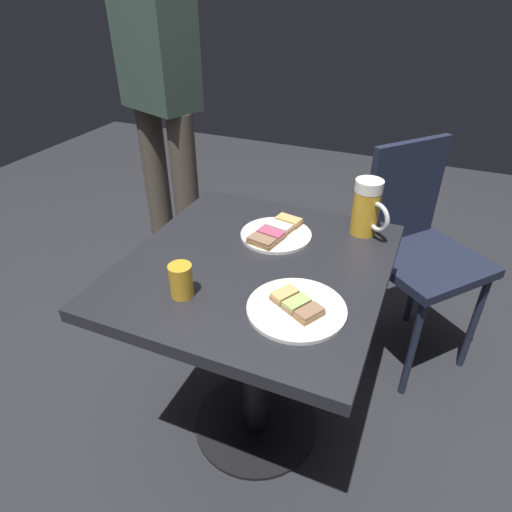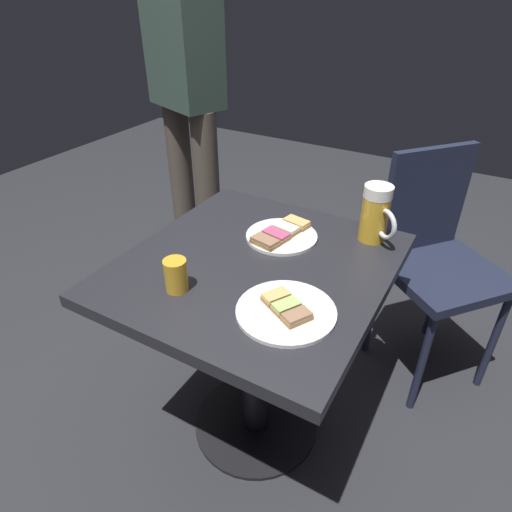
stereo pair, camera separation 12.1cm
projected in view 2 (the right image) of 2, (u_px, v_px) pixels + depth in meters
The scene contains 8 objects.
ground_plane at pixel (256, 423), 1.61m from camera, with size 6.00×6.00×0.00m, color #28282D.
cafe_table at pixel (256, 306), 1.31m from camera, with size 0.71×0.76×0.71m.
plate_near at pixel (281, 234), 1.34m from camera, with size 0.22×0.22×0.03m.
plate_far at pixel (286, 310), 1.04m from camera, with size 0.24×0.24×0.03m.
beer_mug at pixel (376, 214), 1.28m from camera, with size 0.12×0.11×0.17m.
beer_glass_small at pixel (176, 275), 1.10m from camera, with size 0.06×0.06×0.09m, color gold.
cafe_chair at pixel (435, 253), 1.61m from camera, with size 0.54×0.54×0.89m.
patron_standing at pixel (187, 98), 1.81m from camera, with size 0.36×0.28×1.63m.
Camera 2 is at (-0.51, 0.89, 1.38)m, focal length 30.85 mm.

